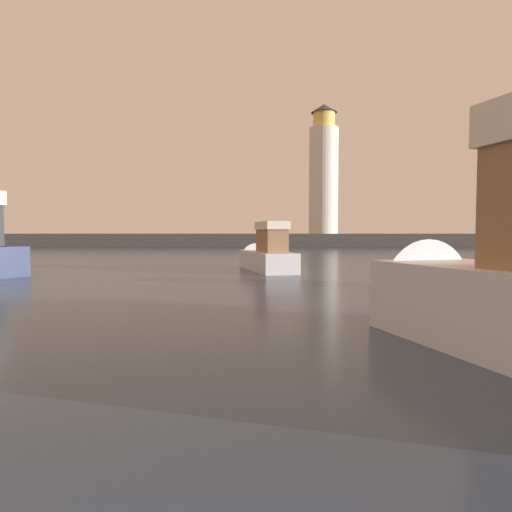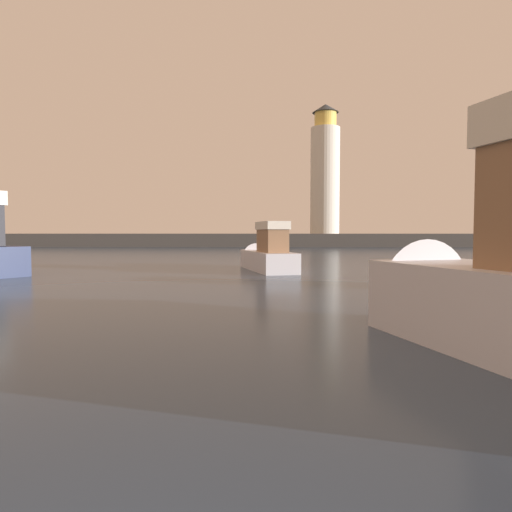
# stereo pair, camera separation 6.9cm
# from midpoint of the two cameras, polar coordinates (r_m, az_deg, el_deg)

# --- Properties ---
(ground_plane) EXTENTS (220.00, 220.00, 0.00)m
(ground_plane) POSITION_cam_midpoint_polar(r_m,az_deg,el_deg) (32.42, -0.26, -0.50)
(ground_plane) COLOR #2D3D51
(breakwater) EXTENTS (72.25, 6.80, 1.81)m
(breakwater) POSITION_cam_midpoint_polar(r_m,az_deg,el_deg) (64.04, 0.43, 2.03)
(breakwater) COLOR #423F3D
(breakwater) RESTS_ON ground_plane
(lighthouse) EXTENTS (4.08, 4.08, 18.06)m
(lighthouse) POSITION_cam_midpoint_polar(r_m,az_deg,el_deg) (65.13, 8.75, 10.36)
(lighthouse) COLOR silver
(lighthouse) RESTS_ON breakwater
(motorboat_0) EXTENTS (3.36, 6.98, 2.78)m
(motorboat_0) POSITION_cam_midpoint_polar(r_m,az_deg,el_deg) (23.91, 1.20, 0.16)
(motorboat_0) COLOR silver
(motorboat_0) RESTS_ON ground_plane
(motorboat_2) EXTENTS (4.53, 8.28, 4.27)m
(motorboat_2) POSITION_cam_midpoint_polar(r_m,az_deg,el_deg) (8.58, 29.06, -2.65)
(motorboat_2) COLOR silver
(motorboat_2) RESTS_ON ground_plane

